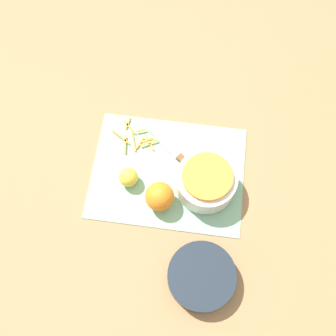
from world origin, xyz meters
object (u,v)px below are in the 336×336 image
bowl_speckled (206,181)px  knife (184,162)px  bowl_dark (201,276)px  orange_left (160,196)px  lemon (128,177)px

bowl_speckled → knife: bowl_speckled is taller
bowl_speckled → bowl_dark: bowl_speckled is taller
orange_left → lemon: size_ratio=1.48×
orange_left → bowl_speckled: bearing=-154.0°
bowl_dark → knife: 0.34m
bowl_dark → lemon: (0.24, -0.25, 0.01)m
bowl_speckled → orange_left: (0.13, 0.06, -0.00)m
bowl_speckled → orange_left: size_ratio=2.08×
bowl_dark → lemon: bearing=-46.3°
bowl_speckled → bowl_dark: bearing=93.2°
orange_left → lemon: bearing=-26.9°
bowl_speckled → knife: size_ratio=0.80×
bowl_speckled → lemon: 0.23m
lemon → bowl_dark: bearing=133.7°
bowl_dark → orange_left: size_ratio=2.19×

